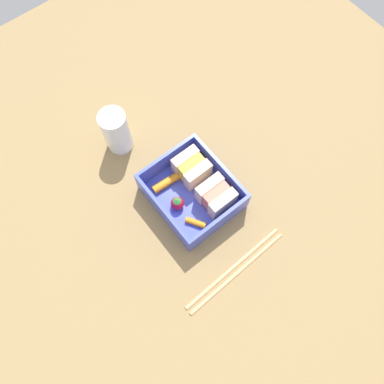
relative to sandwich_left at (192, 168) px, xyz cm
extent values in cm
cube|color=olive|center=(3.50, -2.68, -4.51)|extent=(120.00, 120.00, 2.00)
cube|color=#414FC8|center=(3.50, -2.68, -2.91)|extent=(15.80, 13.71, 1.20)
cube|color=#414FC8|center=(3.50, 3.88, 0.04)|extent=(15.80, 0.60, 4.70)
cube|color=#414FC8|center=(3.50, -9.24, 0.04)|extent=(15.80, 0.60, 4.70)
cube|color=#414FC8|center=(-4.10, -2.68, 0.04)|extent=(0.60, 12.51, 4.70)
cube|color=#414FC8|center=(11.10, -2.68, 0.04)|extent=(0.60, 12.51, 4.70)
cube|color=beige|center=(-1.87, 0.00, 0.00)|extent=(1.87, 5.36, 4.63)
cube|color=yellow|center=(0.00, 0.00, 0.00)|extent=(1.87, 4.93, 4.26)
cube|color=beige|center=(1.87, 0.00, 0.00)|extent=(1.87, 5.36, 4.63)
cube|color=beige|center=(5.14, 0.00, 0.00)|extent=(1.87, 5.36, 4.63)
cube|color=#D87259|center=(7.00, 0.00, 0.00)|extent=(1.87, 4.93, 4.26)
cube|color=beige|center=(8.87, 0.00, 0.00)|extent=(1.87, 5.36, 4.63)
cylinder|color=orange|center=(-1.16, -5.12, -1.56)|extent=(1.87, 5.54, 1.50)
sphere|color=red|center=(3.34, -6.08, -1.09)|extent=(2.44, 2.44, 2.44)
cone|color=#328434|center=(3.34, -6.08, 0.43)|extent=(1.46, 1.46, 0.60)
cylinder|color=orange|center=(8.21, -5.62, -1.76)|extent=(3.75, 2.90, 1.10)
cylinder|color=tan|center=(18.34, -5.31, -3.16)|extent=(1.25, 21.37, 0.70)
cylinder|color=tan|center=(19.52, -5.28, -3.16)|extent=(1.25, 21.37, 0.70)
cylinder|color=white|center=(-14.22, -6.72, 1.36)|extent=(5.10, 5.10, 9.75)
camera|label=1|loc=(22.69, -17.92, 62.54)|focal=35.00mm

